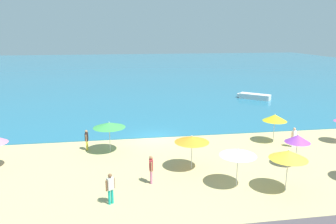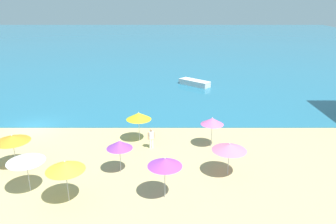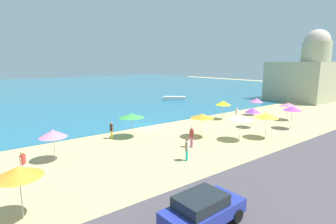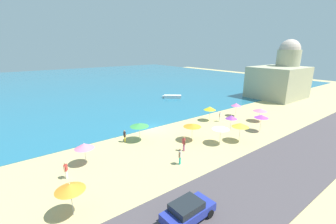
{
  "view_description": "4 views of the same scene",
  "coord_description": "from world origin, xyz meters",
  "px_view_note": "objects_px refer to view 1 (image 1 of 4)",
  "views": [
    {
      "loc": [
        -3.14,
        -27.38,
        9.15
      ],
      "look_at": [
        1.33,
        0.69,
        2.14
      ],
      "focal_mm": 35.0,
      "sensor_mm": 36.0,
      "label": 1
    },
    {
      "loc": [
        12.18,
        -27.14,
        11.17
      ],
      "look_at": [
        12.1,
        -0.16,
        1.57
      ],
      "focal_mm": 35.0,
      "sensor_mm": 36.0,
      "label": 2
    },
    {
      "loc": [
        -16.15,
        -24.96,
        7.28
      ],
      "look_at": [
        1.45,
        -1.9,
        1.79
      ],
      "focal_mm": 28.0,
      "sensor_mm": 36.0,
      "label": 3
    },
    {
      "loc": [
        -17.64,
        -27.1,
        11.93
      ],
      "look_at": [
        3.74,
        0.79,
        1.77
      ],
      "focal_mm": 24.0,
      "sensor_mm": 36.0,
      "label": 4
    }
  ],
  "objects_px": {
    "beach_umbrella_7": "(298,139)",
    "beach_umbrella_8": "(289,155)",
    "beach_umbrella_1": "(109,125)",
    "beach_umbrella_0": "(275,118)",
    "bather_2": "(294,136)",
    "bather_4": "(87,139)",
    "bather_1": "(110,187)",
    "bather_0": "(151,168)",
    "skiff_nearshore": "(254,96)",
    "beach_umbrella_6": "(192,139)",
    "beach_umbrella_5": "(238,153)"
  },
  "relations": [
    {
      "from": "beach_umbrella_6",
      "to": "bather_2",
      "type": "xyz_separation_m",
      "value": [
        9.17,
        2.99,
        -1.22
      ]
    },
    {
      "from": "beach_umbrella_6",
      "to": "bather_0",
      "type": "relative_size",
      "value": 1.33
    },
    {
      "from": "bather_2",
      "to": "bather_4",
      "type": "bearing_deg",
      "value": 173.39
    },
    {
      "from": "beach_umbrella_7",
      "to": "bather_1",
      "type": "bearing_deg",
      "value": -165.74
    },
    {
      "from": "beach_umbrella_7",
      "to": "beach_umbrella_8",
      "type": "xyz_separation_m",
      "value": [
        -2.53,
        -3.34,
        0.27
      ]
    },
    {
      "from": "bather_1",
      "to": "bather_2",
      "type": "relative_size",
      "value": 1.08
    },
    {
      "from": "beach_umbrella_6",
      "to": "bather_1",
      "type": "distance_m",
      "value": 6.72
    },
    {
      "from": "bather_1",
      "to": "bather_4",
      "type": "bearing_deg",
      "value": 102.54
    },
    {
      "from": "bather_0",
      "to": "bather_2",
      "type": "xyz_separation_m",
      "value": [
        12.12,
        4.71,
        -0.11
      ]
    },
    {
      "from": "beach_umbrella_7",
      "to": "bather_4",
      "type": "distance_m",
      "value": 15.68
    },
    {
      "from": "beach_umbrella_0",
      "to": "beach_umbrella_1",
      "type": "distance_m",
      "value": 13.65
    },
    {
      "from": "bather_0",
      "to": "skiff_nearshore",
      "type": "height_order",
      "value": "bather_0"
    },
    {
      "from": "bather_1",
      "to": "skiff_nearshore",
      "type": "height_order",
      "value": "bather_1"
    },
    {
      "from": "beach_umbrella_8",
      "to": "skiff_nearshore",
      "type": "relative_size",
      "value": 0.63
    },
    {
      "from": "skiff_nearshore",
      "to": "beach_umbrella_1",
      "type": "bearing_deg",
      "value": -138.04
    },
    {
      "from": "bather_2",
      "to": "bather_4",
      "type": "relative_size",
      "value": 0.99
    },
    {
      "from": "skiff_nearshore",
      "to": "beach_umbrella_8",
      "type": "bearing_deg",
      "value": -109.7
    },
    {
      "from": "beach_umbrella_5",
      "to": "bather_1",
      "type": "bearing_deg",
      "value": -173.01
    },
    {
      "from": "beach_umbrella_5",
      "to": "beach_umbrella_6",
      "type": "bearing_deg",
      "value": 125.72
    },
    {
      "from": "beach_umbrella_6",
      "to": "skiff_nearshore",
      "type": "xyz_separation_m",
      "value": [
        13.94,
        21.67,
        -1.72
      ]
    },
    {
      "from": "beach_umbrella_8",
      "to": "beach_umbrella_5",
      "type": "bearing_deg",
      "value": 158.5
    },
    {
      "from": "bather_4",
      "to": "beach_umbrella_8",
      "type": "bearing_deg",
      "value": -36.33
    },
    {
      "from": "bather_1",
      "to": "skiff_nearshore",
      "type": "relative_size",
      "value": 0.43
    },
    {
      "from": "bather_4",
      "to": "bather_1",
      "type": "bearing_deg",
      "value": -77.46
    },
    {
      "from": "beach_umbrella_1",
      "to": "beach_umbrella_0",
      "type": "bearing_deg",
      "value": 0.82
    },
    {
      "from": "beach_umbrella_8",
      "to": "bather_0",
      "type": "height_order",
      "value": "beach_umbrella_8"
    },
    {
      "from": "beach_umbrella_0",
      "to": "bather_2",
      "type": "distance_m",
      "value": 2.12
    },
    {
      "from": "bather_1",
      "to": "beach_umbrella_8",
      "type": "bearing_deg",
      "value": -0.67
    },
    {
      "from": "beach_umbrella_6",
      "to": "bather_1",
      "type": "bearing_deg",
      "value": -144.32
    },
    {
      "from": "beach_umbrella_0",
      "to": "beach_umbrella_6",
      "type": "relative_size",
      "value": 1.03
    },
    {
      "from": "beach_umbrella_0",
      "to": "skiff_nearshore",
      "type": "relative_size",
      "value": 0.6
    },
    {
      "from": "beach_umbrella_5",
      "to": "bather_1",
      "type": "relative_size",
      "value": 1.37
    },
    {
      "from": "beach_umbrella_0",
      "to": "skiff_nearshore",
      "type": "bearing_deg",
      "value": 71.43
    },
    {
      "from": "beach_umbrella_5",
      "to": "beach_umbrella_6",
      "type": "distance_m",
      "value": 3.63
    },
    {
      "from": "bather_2",
      "to": "bather_4",
      "type": "height_order",
      "value": "bather_4"
    },
    {
      "from": "beach_umbrella_7",
      "to": "beach_umbrella_8",
      "type": "relative_size",
      "value": 0.9
    },
    {
      "from": "beach_umbrella_0",
      "to": "beach_umbrella_1",
      "type": "bearing_deg",
      "value": -179.18
    },
    {
      "from": "beach_umbrella_8",
      "to": "bather_2",
      "type": "relative_size",
      "value": 1.59
    },
    {
      "from": "beach_umbrella_6",
      "to": "beach_umbrella_0",
      "type": "bearing_deg",
      "value": 28.27
    },
    {
      "from": "beach_umbrella_5",
      "to": "bather_1",
      "type": "height_order",
      "value": "beach_umbrella_5"
    },
    {
      "from": "beach_umbrella_1",
      "to": "bather_2",
      "type": "bearing_deg",
      "value": -4.61
    },
    {
      "from": "beach_umbrella_6",
      "to": "bather_2",
      "type": "relative_size",
      "value": 1.47
    },
    {
      "from": "beach_umbrella_1",
      "to": "beach_umbrella_8",
      "type": "height_order",
      "value": "beach_umbrella_8"
    },
    {
      "from": "beach_umbrella_1",
      "to": "beach_umbrella_7",
      "type": "height_order",
      "value": "beach_umbrella_1"
    },
    {
      "from": "beach_umbrella_6",
      "to": "beach_umbrella_7",
      "type": "height_order",
      "value": "beach_umbrella_6"
    },
    {
      "from": "beach_umbrella_0",
      "to": "beach_umbrella_7",
      "type": "relative_size",
      "value": 1.06
    },
    {
      "from": "beach_umbrella_1",
      "to": "bather_0",
      "type": "xyz_separation_m",
      "value": [
        2.57,
        -5.9,
        -1.16
      ]
    },
    {
      "from": "bather_0",
      "to": "bather_4",
      "type": "height_order",
      "value": "bather_0"
    },
    {
      "from": "beach_umbrella_8",
      "to": "bather_4",
      "type": "height_order",
      "value": "beach_umbrella_8"
    },
    {
      "from": "bather_4",
      "to": "skiff_nearshore",
      "type": "bearing_deg",
      "value": 38.24
    }
  ]
}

